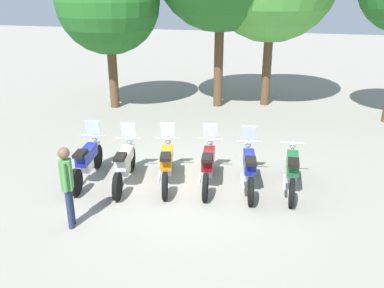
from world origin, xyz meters
TOP-DOWN VIEW (x-y plane):
  - ground_plane at (0.00, 0.00)m, footprint 80.00×80.00m
  - motorcycle_0 at (-2.45, -0.35)m, footprint 0.67×2.17m
  - motorcycle_1 at (-1.47, -0.27)m, footprint 0.73×2.16m
  - motorcycle_2 at (-0.50, 0.03)m, footprint 0.82×2.13m
  - motorcycle_3 at (0.48, 0.24)m, footprint 0.64×2.18m
  - motorcycle_4 at (1.45, 0.33)m, footprint 0.70×2.16m
  - motorcycle_5 at (2.43, 0.51)m, footprint 0.62×2.19m
  - person_0 at (-1.69, -2.33)m, footprint 0.29×0.40m
  - tree_0 at (-4.84, 5.98)m, footprint 3.89×3.89m

SIDE VIEW (x-z plane):
  - ground_plane at x=0.00m, z-range 0.00..0.00m
  - motorcycle_5 at x=2.43m, z-range 0.01..1.00m
  - motorcycle_0 at x=-2.45m, z-range -0.17..1.20m
  - motorcycle_1 at x=-1.47m, z-range -0.17..1.20m
  - motorcycle_2 at x=-0.50m, z-range -0.17..1.20m
  - motorcycle_3 at x=0.48m, z-range -0.17..1.20m
  - motorcycle_4 at x=1.45m, z-range -0.17..1.20m
  - person_0 at x=-1.69m, z-range 0.14..1.84m
  - tree_0 at x=-4.84m, z-range 1.04..7.04m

